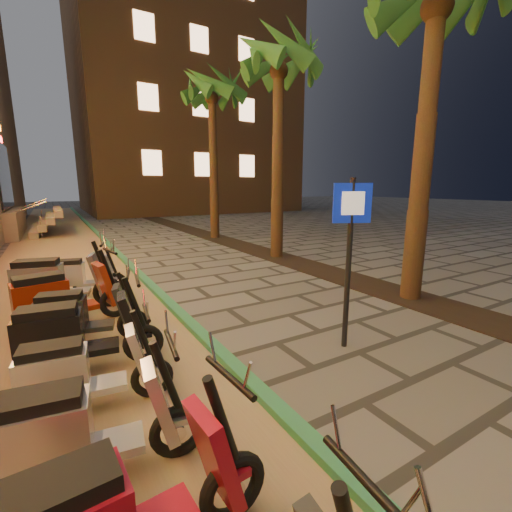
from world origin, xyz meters
TOP-DOWN VIEW (x-y plane):
  - ground at (0.00, 0.00)m, footprint 120.00×120.00m
  - parking_strip at (-2.60, 10.00)m, footprint 3.40×60.00m
  - green_curb at (-0.90, 10.00)m, footprint 0.18×60.00m
  - planting_strip at (3.60, 5.00)m, footprint 1.20×40.00m
  - apartment_block at (9.00, 32.00)m, footprint 18.00×16.06m
  - palm_b at (3.60, 2.00)m, footprint 2.97×3.02m
  - palm_c at (3.60, 7.00)m, footprint 2.97×3.02m
  - palm_d at (3.60, 12.00)m, footprint 2.97×3.02m
  - pedestrian_sign at (0.79, 1.08)m, footprint 0.50×0.25m
  - scooter_5 at (-2.69, 0.40)m, footprint 1.57×0.63m
  - scooter_6 at (-2.62, 1.37)m, footprint 1.48×0.58m
  - scooter_7 at (-2.62, 2.25)m, footprint 1.69×0.69m
  - scooter_8 at (-2.50, 3.08)m, footprint 1.52×0.72m
  - scooter_9 at (-2.72, 3.87)m, footprint 1.79×0.78m
  - scooter_10 at (-2.76, 4.87)m, footprint 1.86×0.90m
  - scooter_11 at (-2.33, 5.67)m, footprint 1.48×0.73m

SIDE VIEW (x-z plane):
  - ground at x=0.00m, z-range 0.00..0.00m
  - parking_strip at x=-2.60m, z-range 0.00..0.01m
  - planting_strip at x=3.60m, z-range 0.00..0.02m
  - green_curb at x=-0.90m, z-range 0.00..0.10m
  - scooter_6 at x=-2.62m, z-range -0.07..0.97m
  - scooter_11 at x=-2.33m, z-range -0.07..0.98m
  - scooter_8 at x=-2.50m, z-range -0.07..1.00m
  - scooter_5 at x=-2.69m, z-range -0.07..1.03m
  - scooter_7 at x=-2.62m, z-range -0.08..1.11m
  - scooter_9 at x=-2.72m, z-range -0.08..1.17m
  - scooter_10 at x=-2.76m, z-range -0.09..1.22m
  - pedestrian_sign at x=0.79m, z-range 0.36..2.77m
  - palm_b at x=3.60m, z-range 2.18..8.84m
  - palm_c at x=3.60m, z-range 2.27..9.18m
  - palm_d at x=3.60m, z-range 2.36..9.53m
  - apartment_block at x=9.00m, z-range 0.00..25.00m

